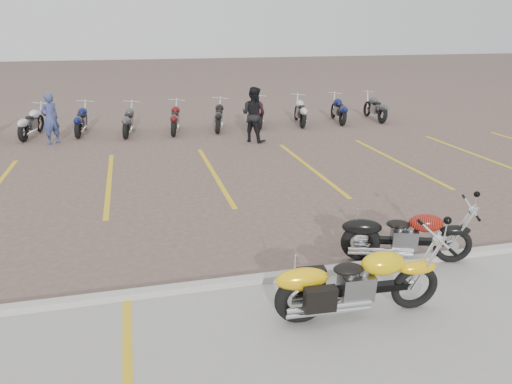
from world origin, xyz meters
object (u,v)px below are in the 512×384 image
yellow_cruiser (354,285)px  person_b (254,114)px  flame_cruiser (403,237)px  person_a (50,119)px

yellow_cruiser → person_b: size_ratio=1.27×
yellow_cruiser → flame_cruiser: size_ratio=1.13×
person_a → person_b: bearing=131.4°
person_b → flame_cruiser: bearing=136.4°
yellow_cruiser → person_a: 13.12m
flame_cruiser → person_a: bearing=142.0°
person_a → person_b: 6.71m
yellow_cruiser → flame_cruiser: 2.01m
yellow_cruiser → person_a: bearing=116.9°
flame_cruiser → person_b: (-0.25, 9.36, 0.48)m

